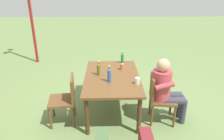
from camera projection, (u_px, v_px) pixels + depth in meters
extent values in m
plane|color=#6B844C|center=(112.00, 109.00, 4.13)|extent=(24.00, 24.00, 0.00)
cube|color=brown|center=(112.00, 77.00, 3.85)|extent=(1.57, 1.00, 0.04)
cylinder|color=#4C311A|center=(139.00, 116.00, 3.35)|extent=(0.07, 0.07, 0.69)
cylinder|color=#4C311A|center=(130.00, 78.00, 4.65)|extent=(0.07, 0.07, 0.69)
cylinder|color=#4C311A|center=(87.00, 116.00, 3.33)|extent=(0.07, 0.07, 0.69)
cylinder|color=#4C311A|center=(92.00, 79.00, 4.64)|extent=(0.07, 0.07, 0.69)
cube|color=brown|center=(163.00, 99.00, 3.65)|extent=(0.49, 0.49, 0.04)
cube|color=brown|center=(152.00, 87.00, 3.58)|extent=(0.42, 0.09, 0.42)
cylinder|color=brown|center=(174.00, 117.00, 3.55)|extent=(0.04, 0.04, 0.41)
cylinder|color=brown|center=(171.00, 105.00, 3.90)|extent=(0.04, 0.04, 0.41)
cylinder|color=brown|center=(152.00, 116.00, 3.58)|extent=(0.04, 0.04, 0.41)
cylinder|color=brown|center=(150.00, 104.00, 3.93)|extent=(0.04, 0.04, 0.41)
cube|color=brown|center=(62.00, 101.00, 3.61)|extent=(0.49, 0.49, 0.04)
cube|color=brown|center=(72.00, 88.00, 3.55)|extent=(0.42, 0.09, 0.42)
cylinder|color=brown|center=(53.00, 106.00, 3.85)|extent=(0.04, 0.04, 0.41)
cylinder|color=brown|center=(50.00, 119.00, 3.50)|extent=(0.04, 0.04, 0.41)
cylinder|color=brown|center=(74.00, 105.00, 3.90)|extent=(0.04, 0.04, 0.41)
cylinder|color=brown|center=(73.00, 117.00, 3.55)|extent=(0.04, 0.04, 0.41)
cylinder|color=#B7424C|center=(161.00, 85.00, 3.54)|extent=(0.32, 0.32, 0.52)
sphere|color=tan|center=(163.00, 65.00, 3.40)|extent=(0.22, 0.22, 0.22)
cylinder|color=#383847|center=(173.00, 101.00, 3.57)|extent=(0.14, 0.40, 0.14)
cylinder|color=#383847|center=(183.00, 112.00, 3.66)|extent=(0.11, 0.11, 0.45)
cylinder|color=#B7424C|center=(165.00, 86.00, 3.34)|extent=(0.09, 0.31, 0.16)
cylinder|color=#383847|center=(170.00, 96.00, 3.73)|extent=(0.14, 0.40, 0.14)
cylinder|color=#383847|center=(179.00, 106.00, 3.82)|extent=(0.11, 0.11, 0.45)
cylinder|color=#B7424C|center=(159.00, 76.00, 3.69)|extent=(0.09, 0.31, 0.16)
cylinder|color=#2D56A3|center=(109.00, 76.00, 3.58)|extent=(0.06, 0.06, 0.22)
cone|color=#2D56A3|center=(109.00, 69.00, 3.53)|extent=(0.06, 0.06, 0.03)
cylinder|color=#2D56A3|center=(109.00, 68.00, 3.52)|extent=(0.03, 0.03, 0.03)
cylinder|color=yellow|center=(109.00, 66.00, 3.51)|extent=(0.03, 0.03, 0.02)
cylinder|color=#566623|center=(99.00, 70.00, 3.85)|extent=(0.06, 0.06, 0.20)
cone|color=#566623|center=(99.00, 64.00, 3.81)|extent=(0.06, 0.06, 0.03)
cylinder|color=#566623|center=(98.00, 63.00, 3.79)|extent=(0.03, 0.03, 0.03)
cylinder|color=yellow|center=(98.00, 62.00, 3.78)|extent=(0.03, 0.03, 0.02)
cylinder|color=#287A38|center=(122.00, 59.00, 4.45)|extent=(0.06, 0.06, 0.18)
cone|color=#287A38|center=(122.00, 54.00, 4.41)|extent=(0.06, 0.06, 0.03)
cylinder|color=#287A38|center=(122.00, 53.00, 4.40)|extent=(0.03, 0.03, 0.03)
cylinder|color=yellow|center=(122.00, 52.00, 4.39)|extent=(0.03, 0.03, 0.02)
cylinder|color=#BC6B47|center=(122.00, 67.00, 4.11)|extent=(0.08, 0.08, 0.12)
cylinder|color=white|center=(137.00, 81.00, 3.52)|extent=(0.08, 0.08, 0.12)
cylinder|color=maroon|center=(31.00, 16.00, 6.03)|extent=(0.08, 0.08, 2.84)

